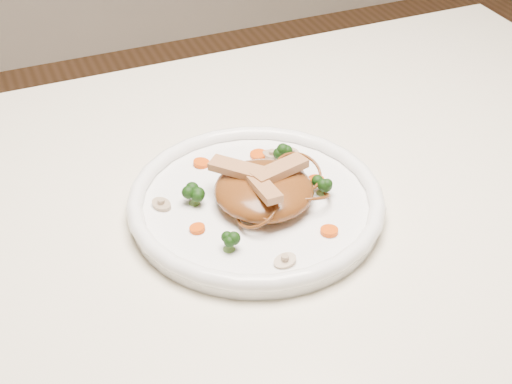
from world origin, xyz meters
name	(u,v)px	position (x,y,z in m)	size (l,w,h in m)	color
table	(279,253)	(0.00, 0.00, 0.65)	(1.20, 0.80, 0.75)	silver
plate	(256,206)	(-0.04, -0.02, 0.76)	(0.31, 0.31, 0.02)	white
noodle_mound	(264,190)	(-0.03, -0.02, 0.78)	(0.12, 0.12, 0.04)	brown
chicken_a	(280,170)	(-0.01, -0.02, 0.81)	(0.07, 0.02, 0.01)	tan
chicken_b	(237,169)	(-0.06, 0.00, 0.81)	(0.07, 0.02, 0.01)	tan
chicken_c	(263,187)	(-0.04, -0.05, 0.81)	(0.06, 0.02, 0.01)	tan
broccoli_0	(282,152)	(0.02, 0.04, 0.78)	(0.02, 0.02, 0.03)	black
broccoli_1	(194,192)	(-0.11, 0.01, 0.78)	(0.03, 0.03, 0.03)	black
broccoli_2	(229,239)	(-0.10, -0.09, 0.78)	(0.03, 0.03, 0.03)	black
broccoli_3	(322,184)	(0.04, -0.04, 0.78)	(0.02, 0.02, 0.03)	black
carrot_0	(258,155)	(0.00, 0.07, 0.77)	(0.02, 0.02, 0.01)	#E34708
carrot_1	(197,229)	(-0.13, -0.04, 0.77)	(0.02, 0.02, 0.01)	#E34708
carrot_2	(316,180)	(0.04, -0.01, 0.77)	(0.02, 0.02, 0.01)	#E34708
carrot_3	(201,163)	(-0.08, 0.08, 0.77)	(0.02, 0.02, 0.01)	#E34708
carrot_4	(329,231)	(0.01, -0.11, 0.77)	(0.02, 0.02, 0.01)	#E34708
mushroom_0	(285,261)	(-0.06, -0.13, 0.77)	(0.03, 0.03, 0.01)	#C3B492
mushroom_1	(292,154)	(0.04, 0.05, 0.77)	(0.02, 0.02, 0.01)	#C3B492
mushroom_2	(162,205)	(-0.15, 0.01, 0.77)	(0.03, 0.03, 0.01)	#C3B492
mushroom_3	(272,156)	(0.01, 0.06, 0.77)	(0.03, 0.03, 0.01)	#C3B492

